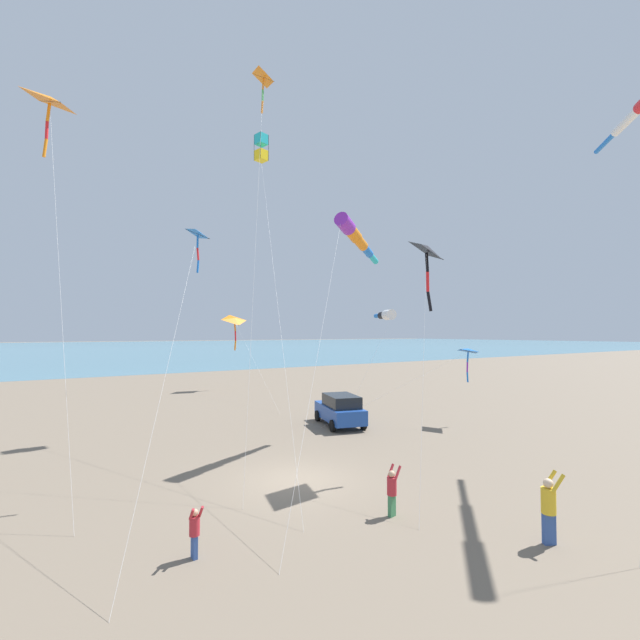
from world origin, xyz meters
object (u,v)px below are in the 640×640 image
kite_delta_green_low_center (264,78)px  person_adult_flyer (549,505)px  kite_delta_small_distant (235,321)px  kite_windsock_white_trailing (355,236)px  kite_delta_long_streamer_left (50,102)px  kite_delta_magenta_far_left (428,251)px  kite_box_long_streamer_right (261,148)px  kite_windsock_blue_topmost (639,109)px  parked_car (340,409)px  person_child_green_jacket (195,529)px  cooler_box (323,412)px  kite_delta_black_fish_shape (468,351)px  person_child_grey_jacket (392,489)px  kite_windsock_purple_drifting (386,315)px  kite_delta_yellow_midlevel (198,235)px

kite_delta_green_low_center → person_adult_flyer: bearing=-171.9°
person_adult_flyer → kite_delta_small_distant: bearing=-6.3°
kite_windsock_white_trailing → kite_delta_long_streamer_left: (4.44, 13.18, 5.12)m
kite_delta_magenta_far_left → kite_box_long_streamer_right: kite_box_long_streamer_right is taller
person_adult_flyer → kite_delta_magenta_far_left: (6.04, -2.04, 7.93)m
kite_delta_magenta_far_left → kite_windsock_blue_topmost: size_ratio=0.64×
kite_windsock_blue_topmost → parked_car: bearing=20.6°
parked_car → person_child_green_jacket: (-10.02, 11.33, -0.24)m
parked_car → cooler_box: (3.11, -0.79, -0.74)m
kite_delta_black_fish_shape → kite_delta_green_low_center: (3.33, 12.11, 14.71)m
parked_car → kite_windsock_white_trailing: 10.30m
person_child_grey_jacket → kite_delta_black_fish_shape: (7.01, -12.51, 3.59)m
kite_windsock_white_trailing → kite_windsock_purple_drifting: bearing=-49.8°
person_child_grey_jacket → kite_delta_yellow_midlevel: 11.11m
kite_delta_magenta_far_left → kite_windsock_purple_drifting: bearing=-33.8°
cooler_box → person_adult_flyer: (-17.38, 4.08, 0.80)m
kite_delta_magenta_far_left → kite_delta_black_fish_shape: size_ratio=1.08×
kite_windsock_white_trailing → person_adult_flyer: bearing=170.9°
kite_delta_small_distant → kite_delta_green_low_center: size_ratio=0.74×
kite_windsock_purple_drifting → kite_delta_yellow_midlevel: bearing=116.1°
person_child_green_jacket → person_adult_flyer: bearing=-117.8°
kite_delta_small_distant → kite_box_long_streamer_right: kite_box_long_streamer_right is taller
kite_delta_long_streamer_left → parked_car: bearing=-93.1°
person_adult_flyer → kite_delta_green_low_center: size_ratio=0.10×
kite_delta_magenta_far_left → kite_delta_small_distant: 26.98m
person_child_grey_jacket → kite_delta_yellow_midlevel: kite_delta_yellow_midlevel is taller
person_child_grey_jacket → kite_delta_black_fish_shape: 14.78m
person_child_green_jacket → kite_delta_small_distant: size_ratio=0.09×
person_child_green_jacket → person_child_grey_jacket: bearing=-98.2°
cooler_box → kite_delta_magenta_far_left: 14.45m
person_child_green_jacket → kite_box_long_streamer_right: size_ratio=0.07×
kite_delta_small_distant → kite_delta_yellow_midlevel: size_ratio=1.53×
person_child_green_jacket → person_child_grey_jacket: person_child_grey_jacket is taller
parked_car → kite_windsock_blue_topmost: (-13.47, -5.06, 13.44)m
kite_delta_small_distant → kite_delta_yellow_midlevel: bearing=156.5°
kite_delta_magenta_far_left → kite_delta_long_streamer_left: size_ratio=0.59×
kite_delta_small_distant → kite_delta_long_streamer_left: (-17.82, 15.12, 8.81)m
kite_delta_small_distant → kite_delta_long_streamer_left: kite_delta_long_streamer_left is taller
kite_delta_magenta_far_left → kite_box_long_streamer_right: (11.38, 2.52, 8.16)m
cooler_box → person_adult_flyer: person_adult_flyer is taller
person_adult_flyer → kite_delta_long_streamer_left: 23.89m
kite_delta_long_streamer_left → kite_delta_magenta_far_left: bearing=-123.7°
person_adult_flyer → kite_delta_green_low_center: bearing=8.1°
cooler_box → person_child_grey_jacket: person_child_grey_jacket is taller
person_child_green_jacket → kite_delta_small_distant: 31.52m
person_child_green_jacket → kite_delta_magenta_far_left: 13.14m
parked_car → person_child_grey_jacket: 12.22m
person_child_grey_jacket → kite_windsock_white_trailing: 12.69m
kite_windsock_blue_topmost → kite_windsock_purple_drifting: size_ratio=2.05×
person_child_green_jacket → kite_delta_magenta_far_left: (1.79, -10.09, 8.23)m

